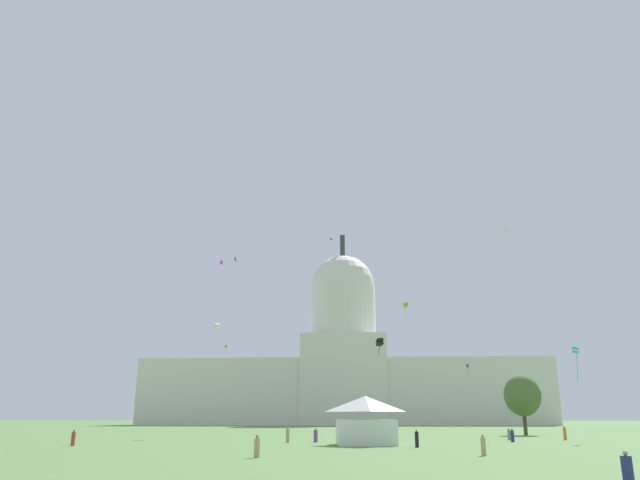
{
  "coord_description": "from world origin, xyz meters",
  "views": [
    {
      "loc": [
        0.68,
        -25.38,
        3.01
      ],
      "look_at": [
        -5.06,
        84.57,
        35.41
      ],
      "focal_mm": 33.62,
      "sensor_mm": 36.0,
      "label": 1
    }
  ],
  "objects_px": {
    "person_purple_front_right": "(316,436)",
    "kite_cyan_low": "(576,351)",
    "kite_lime_mid": "(406,305)",
    "kite_white_low": "(217,327)",
    "kite_black_low": "(380,342)",
    "kite_violet_low": "(467,366)",
    "person_tan_near_tent": "(257,447)",
    "person_navy_mid_left": "(512,436)",
    "capitol_building": "(344,372)",
    "kite_orange_mid": "(226,347)",
    "kite_yellow_mid": "(506,232)",
    "kite_green_high": "(235,259)",
    "person_tan_front_left": "(288,435)",
    "person_tan_front_center": "(483,446)",
    "kite_magenta_mid": "(221,262)",
    "tree_east_near": "(522,396)",
    "person_grey_mid_right": "(509,434)",
    "person_orange_near_tree_west": "(565,434)",
    "person_navy_back_right": "(628,471)",
    "person_red_edge_west": "(73,439)",
    "event_tent": "(366,421)"
  },
  "relations": [
    {
      "from": "person_purple_front_right",
      "to": "kite_cyan_low",
      "type": "bearing_deg",
      "value": -97.83
    },
    {
      "from": "kite_lime_mid",
      "to": "kite_white_low",
      "type": "relative_size",
      "value": 0.95
    },
    {
      "from": "kite_black_low",
      "to": "kite_violet_low",
      "type": "bearing_deg",
      "value": 38.83
    },
    {
      "from": "person_tan_near_tent",
      "to": "kite_violet_low",
      "type": "bearing_deg",
      "value": 21.35
    },
    {
      "from": "kite_violet_low",
      "to": "person_navy_mid_left",
      "type": "bearing_deg",
      "value": 101.37
    },
    {
      "from": "capitol_building",
      "to": "kite_orange_mid",
      "type": "relative_size",
      "value": 53.19
    },
    {
      "from": "kite_yellow_mid",
      "to": "kite_green_high",
      "type": "relative_size",
      "value": 1.04
    },
    {
      "from": "kite_lime_mid",
      "to": "person_tan_front_left",
      "type": "bearing_deg",
      "value": 155.25
    },
    {
      "from": "kite_green_high",
      "to": "kite_violet_low",
      "type": "bearing_deg",
      "value": 19.37
    },
    {
      "from": "kite_yellow_mid",
      "to": "person_tan_front_center",
      "type": "bearing_deg",
      "value": 80.11
    },
    {
      "from": "kite_yellow_mid",
      "to": "kite_magenta_mid",
      "type": "bearing_deg",
      "value": -12.07
    },
    {
      "from": "tree_east_near",
      "to": "person_tan_front_center",
      "type": "xyz_separation_m",
      "value": [
        -17.83,
        -53.23,
        -5.51
      ]
    },
    {
      "from": "tree_east_near",
      "to": "person_grey_mid_right",
      "type": "xyz_separation_m",
      "value": [
        -7.76,
        -20.54,
        -5.55
      ]
    },
    {
      "from": "person_navy_mid_left",
      "to": "person_orange_near_tree_west",
      "type": "distance_m",
      "value": 10.81
    },
    {
      "from": "kite_cyan_low",
      "to": "kite_magenta_mid",
      "type": "bearing_deg",
      "value": 90.26
    },
    {
      "from": "person_purple_front_right",
      "to": "kite_magenta_mid",
      "type": "relative_size",
      "value": 1.94
    },
    {
      "from": "person_purple_front_right",
      "to": "kite_cyan_low",
      "type": "height_order",
      "value": "kite_cyan_low"
    },
    {
      "from": "person_navy_mid_left",
      "to": "person_tan_near_tent",
      "type": "height_order",
      "value": "person_tan_near_tent"
    },
    {
      "from": "tree_east_near",
      "to": "kite_white_low",
      "type": "xyz_separation_m",
      "value": [
        -48.91,
        -11.4,
        10.03
      ]
    },
    {
      "from": "person_navy_back_right",
      "to": "kite_cyan_low",
      "type": "xyz_separation_m",
      "value": [
        15.7,
        47.72,
        9.95
      ]
    },
    {
      "from": "person_red_edge_west",
      "to": "kite_magenta_mid",
      "type": "bearing_deg",
      "value": -126.66
    },
    {
      "from": "person_tan_front_left",
      "to": "person_tan_front_center",
      "type": "height_order",
      "value": "person_tan_front_left"
    },
    {
      "from": "event_tent",
      "to": "person_tan_near_tent",
      "type": "bearing_deg",
      "value": -118.34
    },
    {
      "from": "person_red_edge_west",
      "to": "kite_magenta_mid",
      "type": "relative_size",
      "value": 1.93
    },
    {
      "from": "kite_orange_mid",
      "to": "kite_magenta_mid",
      "type": "height_order",
      "value": "kite_magenta_mid"
    },
    {
      "from": "person_orange_near_tree_west",
      "to": "kite_orange_mid",
      "type": "distance_m",
      "value": 101.86
    },
    {
      "from": "person_tan_front_left",
      "to": "kite_violet_low",
      "type": "bearing_deg",
      "value": 48.86
    },
    {
      "from": "capitol_building",
      "to": "kite_orange_mid",
      "type": "distance_m",
      "value": 60.08
    },
    {
      "from": "person_red_edge_west",
      "to": "kite_orange_mid",
      "type": "height_order",
      "value": "kite_orange_mid"
    },
    {
      "from": "capitol_building",
      "to": "person_tan_front_center",
      "type": "bearing_deg",
      "value": -85.42
    },
    {
      "from": "person_navy_back_right",
      "to": "kite_lime_mid",
      "type": "xyz_separation_m",
      "value": [
        0.64,
        108.2,
        26.68
      ]
    },
    {
      "from": "tree_east_near",
      "to": "person_navy_back_right",
      "type": "height_order",
      "value": "tree_east_near"
    },
    {
      "from": "person_tan_front_center",
      "to": "kite_black_low",
      "type": "distance_m",
      "value": 53.57
    },
    {
      "from": "person_tan_front_center",
      "to": "person_purple_front_right",
      "type": "relative_size",
      "value": 0.98
    },
    {
      "from": "kite_white_low",
      "to": "person_purple_front_right",
      "type": "bearing_deg",
      "value": 86.29
    },
    {
      "from": "person_orange_near_tree_west",
      "to": "person_red_edge_west",
      "type": "distance_m",
      "value": 59.98
    },
    {
      "from": "capitol_building",
      "to": "kite_lime_mid",
      "type": "xyz_separation_m",
      "value": [
        15.33,
        -76.68,
        9.76
      ]
    },
    {
      "from": "kite_white_low",
      "to": "kite_orange_mid",
      "type": "bearing_deg",
      "value": -126.75
    },
    {
      "from": "person_red_edge_west",
      "to": "kite_magenta_mid",
      "type": "xyz_separation_m",
      "value": [
        2.58,
        54.55,
        32.85
      ]
    },
    {
      "from": "tree_east_near",
      "to": "person_red_edge_west",
      "type": "relative_size",
      "value": 5.98
    },
    {
      "from": "person_orange_near_tree_west",
      "to": "person_tan_front_left",
      "type": "bearing_deg",
      "value": 21.82
    },
    {
      "from": "capitol_building",
      "to": "person_navy_back_right",
      "type": "relative_size",
      "value": 88.03
    },
    {
      "from": "kite_cyan_low",
      "to": "kite_magenta_mid",
      "type": "relative_size",
      "value": 4.99
    },
    {
      "from": "kite_lime_mid",
      "to": "kite_magenta_mid",
      "type": "height_order",
      "value": "kite_magenta_mid"
    },
    {
      "from": "person_navy_mid_left",
      "to": "person_tan_front_center",
      "type": "height_order",
      "value": "person_tan_front_center"
    },
    {
      "from": "capitol_building",
      "to": "kite_black_low",
      "type": "xyz_separation_m",
      "value": [
        7.54,
        -111.58,
        -2.7
      ]
    },
    {
      "from": "kite_orange_mid",
      "to": "kite_violet_low",
      "type": "bearing_deg",
      "value": -169.27
    },
    {
      "from": "capitol_building",
      "to": "kite_lime_mid",
      "type": "height_order",
      "value": "capitol_building"
    },
    {
      "from": "kite_violet_low",
      "to": "kite_orange_mid",
      "type": "distance_m",
      "value": 65.51
    },
    {
      "from": "person_red_edge_west",
      "to": "kite_yellow_mid",
      "type": "relative_size",
      "value": 1.06
    }
  ]
}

